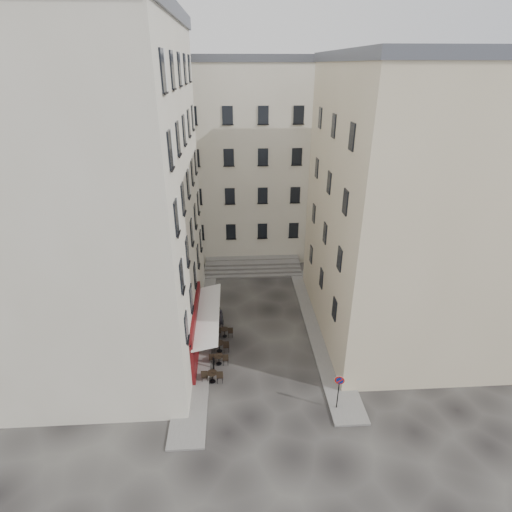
{
  "coord_description": "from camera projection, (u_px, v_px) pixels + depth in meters",
  "views": [
    {
      "loc": [
        -1.71,
        -21.25,
        17.84
      ],
      "look_at": [
        -0.21,
        4.0,
        5.67
      ],
      "focal_mm": 28.0,
      "sensor_mm": 36.0,
      "label": 1
    }
  ],
  "objects": [
    {
      "name": "pedestrian",
      "position": [
        221.0,
        319.0,
        29.58
      ],
      "size": [
        0.7,
        0.68,
        1.61
      ],
      "primitive_type": "imported",
      "rotation": [
        0.0,
        0.0,
        3.86
      ],
      "color": "black",
      "rests_on": "ground"
    },
    {
      "name": "bollard_mid",
      "position": [
        215.0,
        330.0,
        28.79
      ],
      "size": [
        0.12,
        0.12,
        0.98
      ],
      "color": "black",
      "rests_on": "ground"
    },
    {
      "name": "building_left",
      "position": [
        91.0,
        200.0,
        24.61
      ],
      "size": [
        12.2,
        16.2,
        20.6
      ],
      "color": "beige",
      "rests_on": "ground"
    },
    {
      "name": "bistro_table_b",
      "position": [
        219.0,
        358.0,
        26.12
      ],
      "size": [
        1.27,
        0.6,
        0.89
      ],
      "color": "black",
      "rests_on": "ground"
    },
    {
      "name": "bistro_table_a",
      "position": [
        212.0,
        376.0,
        24.64
      ],
      "size": [
        1.34,
        0.63,
        0.94
      ],
      "color": "black",
      "rests_on": "ground"
    },
    {
      "name": "bollard_far",
      "position": [
        217.0,
        304.0,
        31.94
      ],
      "size": [
        0.12,
        0.12,
        0.98
      ],
      "color": "black",
      "rests_on": "ground"
    },
    {
      "name": "cafe_storefront",
      "position": [
        198.0,
        328.0,
        26.79
      ],
      "size": [
        1.74,
        7.3,
        3.5
      ],
      "color": "#490A0A",
      "rests_on": "ground"
    },
    {
      "name": "ground",
      "position": [
        263.0,
        357.0,
        26.94
      ],
      "size": [
        90.0,
        90.0,
        0.0
      ],
      "primitive_type": "plane",
      "color": "black",
      "rests_on": "ground"
    },
    {
      "name": "bollard_near",
      "position": [
        213.0,
        363.0,
        25.64
      ],
      "size": [
        0.12,
        0.12,
        0.98
      ],
      "color": "black",
      "rests_on": "ground"
    },
    {
      "name": "building_right",
      "position": [
        416.0,
        206.0,
        26.62
      ],
      "size": [
        12.2,
        14.2,
        18.6
      ],
      "color": "#C5B693",
      "rests_on": "ground"
    },
    {
      "name": "stone_steps",
      "position": [
        253.0,
        267.0,
        38.08
      ],
      "size": [
        9.0,
        3.15,
        0.8
      ],
      "color": "#64615F",
      "rests_on": "ground"
    },
    {
      "name": "building_back",
      "position": [
        239.0,
        159.0,
        39.94
      ],
      "size": [
        18.2,
        10.2,
        18.6
      ],
      "color": "beige",
      "rests_on": "ground"
    },
    {
      "name": "no_parking_sign",
      "position": [
        339.0,
        386.0,
        22.15
      ],
      "size": [
        0.54,
        0.18,
        2.41
      ],
      "rotation": [
        0.0,
        0.0,
        -0.26
      ],
      "color": "black",
      "rests_on": "ground"
    },
    {
      "name": "bistro_table_e",
      "position": [
        212.0,
        311.0,
        31.17
      ],
      "size": [
        1.28,
        0.6,
        0.9
      ],
      "color": "black",
      "rests_on": "ground"
    },
    {
      "name": "sidewalk_left",
      "position": [
        200.0,
        324.0,
        30.27
      ],
      "size": [
        2.0,
        22.0,
        0.12
      ],
      "primitive_type": "cube",
      "color": "slate",
      "rests_on": "ground"
    },
    {
      "name": "sidewalk_right",
      "position": [
        319.0,
        328.0,
        29.85
      ],
      "size": [
        2.0,
        18.0,
        0.12
      ],
      "primitive_type": "cube",
      "color": "slate",
      "rests_on": "ground"
    },
    {
      "name": "bistro_table_d",
      "position": [
        225.0,
        332.0,
        28.79
      ],
      "size": [
        1.22,
        0.57,
        0.86
      ],
      "color": "black",
      "rests_on": "ground"
    },
    {
      "name": "bistro_table_c",
      "position": [
        219.0,
        346.0,
        27.27
      ],
      "size": [
        1.36,
        0.64,
        0.96
      ],
      "color": "black",
      "rests_on": "ground"
    }
  ]
}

